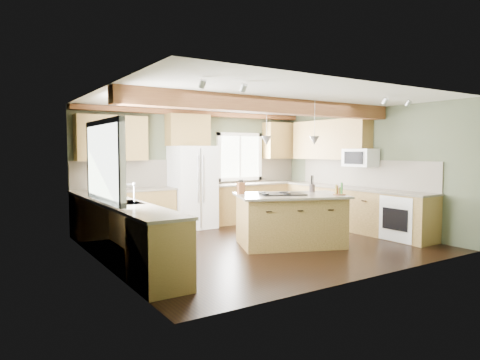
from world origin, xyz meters
TOP-DOWN VIEW (x-y plane):
  - floor at (0.00, 0.00)m, footprint 5.60×5.60m
  - ceiling at (0.00, 0.00)m, footprint 5.60×5.60m
  - wall_back at (0.00, 2.50)m, footprint 5.60×0.00m
  - wall_left at (-2.80, 0.00)m, footprint 0.00×5.00m
  - wall_right at (2.80, 0.00)m, footprint 0.00×5.00m
  - ceiling_beam at (0.00, -0.38)m, footprint 5.55×0.26m
  - soffit_trim at (0.00, 2.40)m, footprint 5.55×0.20m
  - backsplash_back at (0.00, 2.48)m, footprint 5.58×0.03m
  - backsplash_right at (2.78, 0.05)m, footprint 0.03×3.70m
  - base_cab_back_left at (-1.79, 2.20)m, footprint 2.02×0.60m
  - counter_back_left at (-1.79, 2.20)m, footprint 2.06×0.64m
  - base_cab_back_right at (1.49, 2.20)m, footprint 2.62×0.60m
  - counter_back_right at (1.49, 2.20)m, footprint 2.66×0.64m
  - base_cab_left at (-2.50, 0.05)m, footprint 0.60×3.70m
  - counter_left at (-2.50, 0.05)m, footprint 0.64×3.74m
  - base_cab_right at (2.50, 0.05)m, footprint 0.60×3.70m
  - counter_right at (2.50, 0.05)m, footprint 0.64×3.74m
  - upper_cab_back_left at (-1.99, 2.33)m, footprint 1.40×0.35m
  - upper_cab_over_fridge at (-0.30, 2.33)m, footprint 0.96×0.35m
  - upper_cab_right at (2.62, 0.90)m, footprint 0.35×2.20m
  - upper_cab_back_corner at (2.30, 2.33)m, footprint 0.90×0.35m
  - window_left at (-2.78, 0.05)m, footprint 0.04×1.60m
  - window_back at (1.15, 2.48)m, footprint 1.10×0.04m
  - sink at (-2.50, 0.05)m, footprint 0.50×0.65m
  - faucet at (-2.32, 0.05)m, footprint 0.02×0.02m
  - dishwasher at (-2.49, -1.25)m, footprint 0.60×0.60m
  - oven at (2.49, -1.25)m, footprint 0.60×0.72m
  - microwave at (2.58, -0.05)m, footprint 0.40×0.70m
  - pendant_left at (-0.01, -0.22)m, footprint 0.18×0.18m
  - pendant_right at (0.81, -0.55)m, footprint 0.18×0.18m
  - refrigerator at (-0.30, 2.12)m, footprint 0.90×0.74m
  - island at (0.40, -0.38)m, footprint 2.05×1.66m
  - island_top at (0.40, -0.38)m, footprint 2.20×1.81m
  - cooktop at (0.26, -0.33)m, footprint 0.90×0.76m
  - knife_block at (-0.28, 0.19)m, footprint 0.13×0.10m
  - utensil_crock at (1.05, -0.24)m, footprint 0.14×0.14m
  - bottle_tray at (1.09, -0.91)m, footprint 0.28×0.28m

SIDE VIEW (x-z plane):
  - floor at x=0.00m, z-range 0.00..0.00m
  - dishwasher at x=-2.49m, z-range 0.01..0.85m
  - oven at x=2.49m, z-range 0.01..0.85m
  - base_cab_back_left at x=-1.79m, z-range 0.00..0.88m
  - base_cab_back_right at x=1.49m, z-range 0.00..0.88m
  - base_cab_left at x=-2.50m, z-range 0.00..0.88m
  - base_cab_right at x=2.50m, z-range 0.00..0.88m
  - island at x=0.40m, z-range 0.00..0.88m
  - counter_back_left at x=-1.79m, z-range 0.88..0.92m
  - counter_back_right at x=1.49m, z-range 0.88..0.92m
  - counter_left at x=-2.50m, z-range 0.88..0.92m
  - counter_right at x=2.50m, z-range 0.88..0.92m
  - refrigerator at x=-0.30m, z-range 0.00..1.80m
  - island_top at x=0.40m, z-range 0.88..0.92m
  - sink at x=-2.50m, z-range 0.89..0.92m
  - cooktop at x=0.26m, z-range 0.92..0.94m
  - utensil_crock at x=1.05m, z-range 0.92..1.06m
  - bottle_tray at x=1.09m, z-range 0.92..1.13m
  - knife_block at x=-0.28m, z-range 0.92..1.13m
  - faucet at x=-2.32m, z-range 0.91..1.19m
  - backsplash_back at x=0.00m, z-range 0.92..1.50m
  - backsplash_right at x=2.78m, z-range 0.92..1.50m
  - wall_back at x=0.00m, z-range -1.50..4.10m
  - wall_left at x=-2.80m, z-range -1.20..3.80m
  - wall_right at x=2.80m, z-range -1.20..3.80m
  - window_back at x=1.15m, z-range 1.05..2.05m
  - window_left at x=-2.78m, z-range 1.02..2.08m
  - microwave at x=2.58m, z-range 1.36..1.74m
  - pendant_left at x=-0.01m, z-range 1.80..1.96m
  - pendant_right at x=0.81m, z-range 1.80..1.96m
  - upper_cab_back_left at x=-1.99m, z-range 1.50..2.40m
  - upper_cab_right at x=2.62m, z-range 1.50..2.40m
  - upper_cab_back_corner at x=2.30m, z-range 1.50..2.40m
  - upper_cab_over_fridge at x=-0.30m, z-range 1.80..2.50m
  - ceiling_beam at x=0.00m, z-range 2.34..2.60m
  - soffit_trim at x=0.00m, z-range 2.49..2.59m
  - ceiling at x=0.00m, z-range 2.60..2.60m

